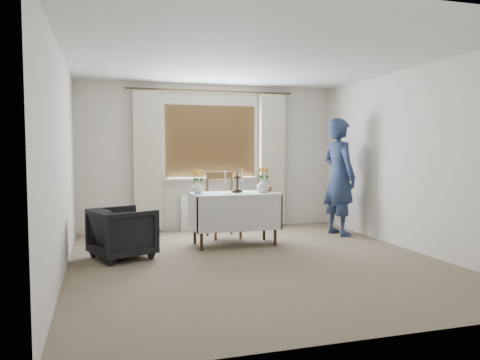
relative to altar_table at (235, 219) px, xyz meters
name	(u,v)px	position (x,y,z in m)	size (l,w,h in m)	color
ground	(256,261)	(-0.01, -1.01, -0.38)	(5.00, 5.00, 0.00)	#836F5A
altar_table	(235,219)	(0.00, 0.00, 0.00)	(1.24, 0.64, 0.76)	silver
wooden_chair	(224,205)	(0.00, 0.62, 0.14)	(0.48, 0.48, 1.04)	brown
armchair	(123,233)	(-1.59, -0.38, -0.05)	(0.70, 0.72, 0.66)	black
person	(339,177)	(1.84, 0.29, 0.56)	(0.69, 0.45, 1.89)	navy
radiator	(212,212)	(-0.01, 1.41, -0.08)	(1.10, 0.10, 0.60)	white
wooden_cross	(237,183)	(0.05, 0.03, 0.53)	(0.14, 0.10, 0.29)	black
candlestick_left	(225,182)	(-0.14, 0.00, 0.54)	(0.09, 0.09, 0.32)	silver
candlestick_right	(242,181)	(0.12, 0.01, 0.56)	(0.10, 0.10, 0.35)	silver
flower_vase_left	(198,187)	(-0.53, 0.07, 0.47)	(0.17, 0.17, 0.17)	silver
flower_vase_right	(263,186)	(0.41, -0.06, 0.48)	(0.19, 0.19, 0.20)	silver
wicker_basket	(265,189)	(0.51, 0.13, 0.42)	(0.19, 0.19, 0.07)	brown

